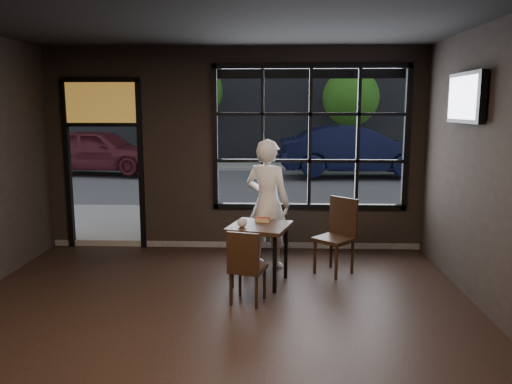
{
  "coord_description": "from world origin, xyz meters",
  "views": [
    {
      "loc": [
        0.65,
        -4.39,
        2.27
      ],
      "look_at": [
        0.4,
        2.2,
        1.15
      ],
      "focal_mm": 35.0,
      "sensor_mm": 36.0,
      "label": 1
    }
  ],
  "objects_px": {
    "cafe_table": "(260,254)",
    "navy_car": "(355,150)",
    "man": "(267,204)",
    "chair_near": "(248,266)"
  },
  "relations": [
    {
      "from": "navy_car",
      "to": "cafe_table",
      "type": "bearing_deg",
      "value": 160.61
    },
    {
      "from": "man",
      "to": "cafe_table",
      "type": "bearing_deg",
      "value": 108.47
    },
    {
      "from": "chair_near",
      "to": "navy_car",
      "type": "xyz_separation_m",
      "value": [
        2.9,
        10.7,
        0.46
      ]
    },
    {
      "from": "chair_near",
      "to": "navy_car",
      "type": "height_order",
      "value": "navy_car"
    },
    {
      "from": "man",
      "to": "navy_car",
      "type": "distance_m",
      "value": 9.7
    },
    {
      "from": "chair_near",
      "to": "navy_car",
      "type": "relative_size",
      "value": 0.18
    },
    {
      "from": "cafe_table",
      "to": "chair_near",
      "type": "xyz_separation_m",
      "value": [
        -0.12,
        -0.66,
        0.05
      ]
    },
    {
      "from": "cafe_table",
      "to": "navy_car",
      "type": "distance_m",
      "value": 10.43
    },
    {
      "from": "cafe_table",
      "to": "navy_car",
      "type": "relative_size",
      "value": 0.16
    },
    {
      "from": "cafe_table",
      "to": "man",
      "type": "distance_m",
      "value": 0.9
    }
  ]
}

